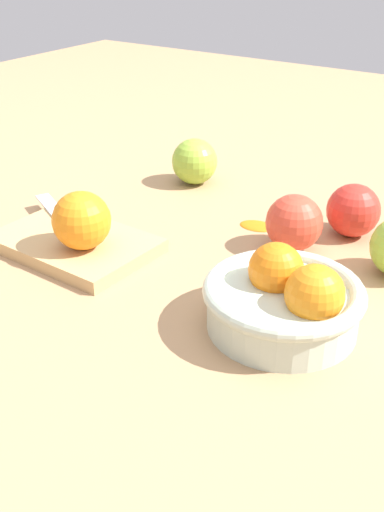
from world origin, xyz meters
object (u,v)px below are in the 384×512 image
Objects in this scene: knife at (63,217)px; apple_front_left_3 at (353,210)px; orange_on_board at (82,220)px; apple_front_right at (195,161)px; apple_front_left_2 at (294,223)px; cutting_board at (75,243)px; bowl at (285,299)px.

apple_front_left_3 reaches higher than knife.
apple_front_right is at bearing -84.36° from orange_on_board.
orange_on_board is 1.00× the size of apple_front_right.
apple_front_left_2 is at bearing 152.69° from apple_front_right.
cutting_board is 2.81× the size of apple_front_left_3.
cutting_board is 2.77× the size of orange_on_board.
apple_front_left_3 is (-0.29, -0.25, 0.03)m from cutting_board.
apple_front_left_2 reaches higher than apple_front_left_3.
apple_front_left_3 is 0.29m from apple_front_right.
apple_front_right is (0.03, -0.30, -0.02)m from orange_on_board.
knife reaches higher than cutting_board.
bowl is at bearing 95.31° from apple_front_left_3.
apple_front_left_2 is at bearing -139.79° from orange_on_board.
apple_front_left_3 is at bearing -84.69° from bowl.
apple_front_left_2 is 0.27m from apple_front_right.
apple_front_left_2 is at bearing -145.52° from cutting_board.
apple_front_left_2 is at bearing 59.36° from apple_front_left_3.
apple_front_left_2 reaches higher than knife.
bowl is 2.34× the size of apple_front_left_3.
orange_on_board reaches higher than knife.
apple_front_right is (0.24, -0.12, -0.00)m from apple_front_left_2.
orange_on_board is 0.10m from knife.
bowl is at bearing 173.88° from knife.
apple_front_right is at bearing -43.48° from bowl.
orange_on_board is 1.02× the size of apple_front_left_3.
bowl is 0.32m from cutting_board.
cutting_board is at bearing 40.62° from apple_front_left_3.
cutting_board is (0.31, -0.01, -0.03)m from bowl.
bowl is 0.29m from orange_on_board.
apple_front_left_3 reaches higher than cutting_board.
knife is at bearing -6.12° from bowl.
orange_on_board is (-0.03, 0.01, 0.05)m from cutting_board.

